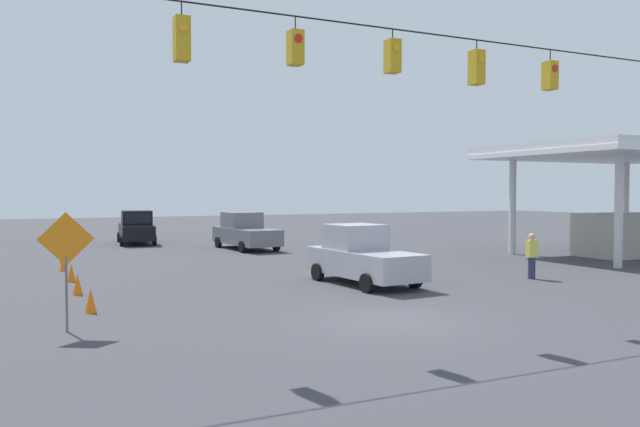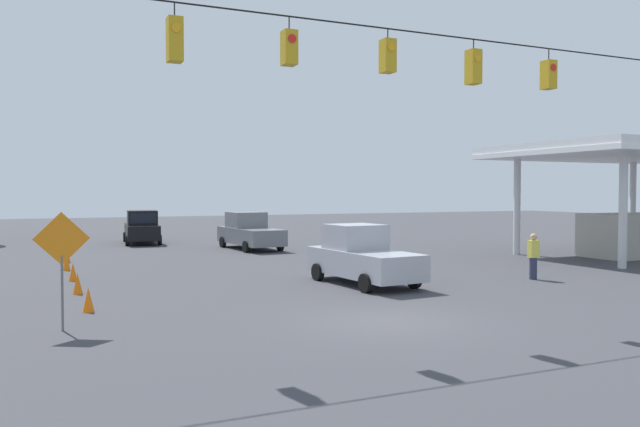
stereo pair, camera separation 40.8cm
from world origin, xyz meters
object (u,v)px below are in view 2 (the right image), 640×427
(gas_station, at_px, (629,176))
(pickup_truck_silver_crossing_near, at_px, (362,257))
(traffic_cone_nearest, at_px, (88,300))
(traffic_cone_fourth, at_px, (66,262))
(pickup_truck_grey_oncoming_deep, at_px, (249,232))
(overhead_signal_span, at_px, (386,112))
(work_zone_sign, at_px, (62,248))
(pedestrian, at_px, (533,256))
(traffic_cone_third, at_px, (73,272))
(traffic_cone_second, at_px, (78,284))
(pickup_truck_black_withflow_deep, at_px, (142,228))
(traffic_cone_fifth, at_px, (67,255))

(gas_station, bearing_deg, pickup_truck_silver_crossing_near, 8.90)
(pickup_truck_silver_crossing_near, height_order, traffic_cone_nearest, pickup_truck_silver_crossing_near)
(pickup_truck_silver_crossing_near, xyz_separation_m, traffic_cone_fourth, (9.54, -8.41, -0.63))
(pickup_truck_grey_oncoming_deep, xyz_separation_m, gas_station, (-16.20, 12.10, 3.12))
(overhead_signal_span, height_order, work_zone_sign, overhead_signal_span)
(pickup_truck_grey_oncoming_deep, height_order, pickup_truck_silver_crossing_near, same)
(traffic_cone_nearest, xyz_separation_m, pedestrian, (-15.79, 0.12, 0.54))
(gas_station, bearing_deg, traffic_cone_third, -5.12)
(traffic_cone_nearest, xyz_separation_m, traffic_cone_second, (0.10, -3.32, 0.00))
(pickup_truck_silver_crossing_near, xyz_separation_m, work_zone_sign, (10.08, 3.78, 1.01))
(overhead_signal_span, xyz_separation_m, traffic_cone_nearest, (6.83, -4.45, -4.98))
(traffic_cone_second, relative_size, traffic_cone_third, 1.00)
(traffic_cone_third, relative_size, gas_station, 0.05)
(traffic_cone_second, bearing_deg, pickup_truck_black_withflow_deep, -104.06)
(traffic_cone_fifth, height_order, gas_station, gas_station)
(traffic_cone_fourth, bearing_deg, pedestrian, 147.75)
(pickup_truck_grey_oncoming_deep, distance_m, traffic_cone_fifth, 10.43)
(pickup_truck_black_withflow_deep, height_order, pickup_truck_grey_oncoming_deep, same)
(pickup_truck_silver_crossing_near, distance_m, gas_station, 17.20)
(traffic_cone_fourth, distance_m, work_zone_sign, 12.32)
(pedestrian, bearing_deg, traffic_cone_fifth, -39.86)
(pickup_truck_grey_oncoming_deep, relative_size, work_zone_sign, 2.01)
(overhead_signal_span, bearing_deg, gas_station, -155.86)
(traffic_cone_third, bearing_deg, overhead_signal_span, 122.25)
(pickup_truck_silver_crossing_near, xyz_separation_m, gas_station, (-16.72, -2.62, 3.12))
(pickup_truck_black_withflow_deep, xyz_separation_m, traffic_cone_fourth, (4.95, 12.74, -0.63))
(pickup_truck_silver_crossing_near, bearing_deg, gas_station, -171.10)
(overhead_signal_span, bearing_deg, traffic_cone_third, -57.75)
(gas_station, bearing_deg, traffic_cone_fourth, -12.45)
(pickup_truck_grey_oncoming_deep, xyz_separation_m, traffic_cone_third, (9.96, 9.76, -0.64))
(overhead_signal_span, bearing_deg, traffic_cone_fifth, -68.60)
(work_zone_sign, bearing_deg, pickup_truck_black_withflow_deep, -102.39)
(work_zone_sign, bearing_deg, traffic_cone_second, -96.42)
(pickup_truck_black_withflow_deep, relative_size, traffic_cone_nearest, 7.97)
(traffic_cone_second, height_order, work_zone_sign, work_zone_sign)
(pickup_truck_silver_crossing_near, bearing_deg, pedestrian, 165.45)
(traffic_cone_second, relative_size, traffic_cone_fourth, 1.00)
(traffic_cone_second, relative_size, gas_station, 0.05)
(pickup_truck_black_withflow_deep, relative_size, traffic_cone_second, 7.97)
(pickup_truck_black_withflow_deep, bearing_deg, traffic_cone_nearest, 78.18)
(pickup_truck_grey_oncoming_deep, distance_m, traffic_cone_nearest, 19.04)
(pickup_truck_black_withflow_deep, bearing_deg, traffic_cone_fourth, 68.79)
(pickup_truck_black_withflow_deep, xyz_separation_m, traffic_cone_nearest, (4.75, 22.70, -0.63))
(traffic_cone_fourth, bearing_deg, gas_station, 167.55)
(pedestrian, bearing_deg, traffic_cone_third, -22.67)
(pickup_truck_grey_oncoming_deep, height_order, traffic_cone_third, pickup_truck_grey_oncoming_deep)
(pickup_truck_black_withflow_deep, relative_size, gas_station, 0.44)
(traffic_cone_fifth, bearing_deg, pickup_truck_black_withflow_deep, -116.62)
(pickup_truck_silver_crossing_near, distance_m, work_zone_sign, 10.81)
(traffic_cone_fifth, relative_size, gas_station, 0.05)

